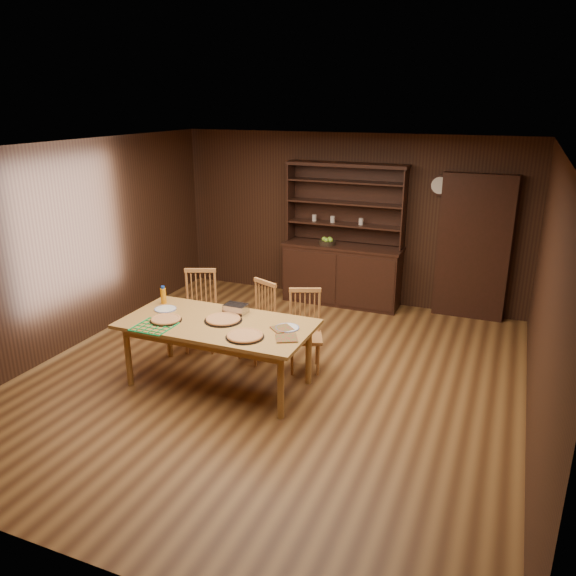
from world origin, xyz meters
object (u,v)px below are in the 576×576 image
at_px(juice_bottle, 163,295).
at_px(chair_left, 201,307).
at_px(dining_table, 217,328).
at_px(chair_right, 305,327).
at_px(china_hutch, 342,266).
at_px(chair_center, 260,318).

bearing_deg(juice_bottle, chair_left, 70.51).
xyz_separation_m(dining_table, chair_right, (0.74, 0.77, -0.17)).
relative_size(chair_right, juice_bottle, 4.49).
bearing_deg(chair_right, china_hutch, 74.32).
relative_size(chair_center, chair_right, 1.01).
height_order(dining_table, chair_right, chair_right).
xyz_separation_m(dining_table, juice_bottle, (-0.89, 0.29, 0.17)).
relative_size(china_hutch, dining_table, 1.04).
distance_m(chair_center, juice_bottle, 1.19).
bearing_deg(china_hutch, juice_bottle, -115.90).
height_order(dining_table, chair_center, chair_center).
xyz_separation_m(dining_table, chair_center, (0.13, 0.81, -0.16)).
bearing_deg(juice_bottle, chair_center, 27.12).
height_order(china_hutch, chair_left, china_hutch).
bearing_deg(chair_left, chair_center, -21.82).
bearing_deg(chair_left, china_hutch, 40.88).
height_order(dining_table, juice_bottle, juice_bottle).
bearing_deg(china_hutch, chair_right, -83.66).
relative_size(dining_table, chair_right, 2.16).
bearing_deg(chair_center, chair_right, 19.90).
height_order(chair_left, juice_bottle, chair_left).
distance_m(dining_table, chair_center, 0.84).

